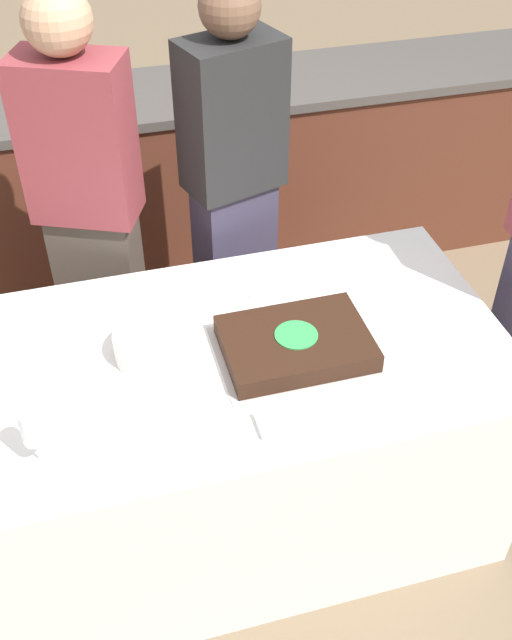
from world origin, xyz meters
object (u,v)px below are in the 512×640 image
Objects in this scene: cake at (296,344)px; plate_stack at (151,345)px; person_cutting_cake at (234,202)px; person_standing_back at (91,220)px; wine_glass at (31,428)px.

cake is 2.16× the size of plate_stack.
person_standing_back is at bearing -17.22° from person_cutting_cake.
person_cutting_cake is 0.51m from person_standing_back.
plate_stack is 1.20× the size of wine_glass.
person_cutting_cake is at bearing 90.00° from cake.
person_cutting_cake reaches higher than cake.
person_cutting_cake is (0.75, 0.95, -0.04)m from wine_glass.
cake is 0.90m from person_standing_back.
plate_stack is (-0.41, 0.10, 0.01)m from cake.
person_standing_back reaches higher than wine_glass.
person_standing_back reaches higher than cake.
wine_glass is 0.11× the size of person_cutting_cake.
person_standing_back is (-0.51, 0.00, 0.01)m from person_cutting_cake.
plate_stack is 0.13× the size of person_standing_back.
person_cutting_cake is at bearing -156.06° from person_standing_back.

